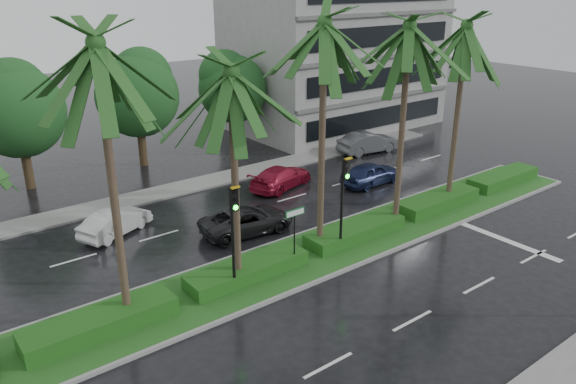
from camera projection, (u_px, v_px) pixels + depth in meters
ground at (320, 267)px, 23.61m from camera, size 120.00×120.00×0.00m
far_sidewalk at (184, 187)px, 32.44m from camera, size 40.00×2.00×0.12m
median at (305, 257)px, 24.32m from camera, size 36.00×4.00×0.15m
hedge at (305, 249)px, 24.19m from camera, size 35.20×1.40×0.60m
lane_markings at (378, 251)px, 25.03m from camera, size 34.00×13.06×0.01m
palm_row at (281, 62)px, 20.61m from camera, size 26.30×4.20×10.47m
signal_median_left at (234, 224)px, 20.47m from camera, size 0.34×0.42×4.36m
signal_median_right at (344, 191)px, 23.62m from camera, size 0.34×0.42×4.36m
street_sign at (295, 223)px, 22.63m from camera, size 0.95×0.09×2.60m
bg_trees at (147, 92)px, 35.31m from camera, size 32.95×5.25×7.59m
building at (335, 50)px, 44.48m from camera, size 16.00×10.00×12.00m
car_white at (115, 222)px, 26.45m from camera, size 2.65×3.92×1.22m
car_darkgrey at (247, 220)px, 26.61m from camera, size 2.54×4.71×1.25m
car_red at (281, 177)px, 32.35m from camera, size 2.99×4.74×1.28m
car_blue at (371, 173)px, 32.84m from camera, size 1.69×4.00×1.35m
car_grey at (368, 142)px, 38.83m from camera, size 2.15×4.59×1.46m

